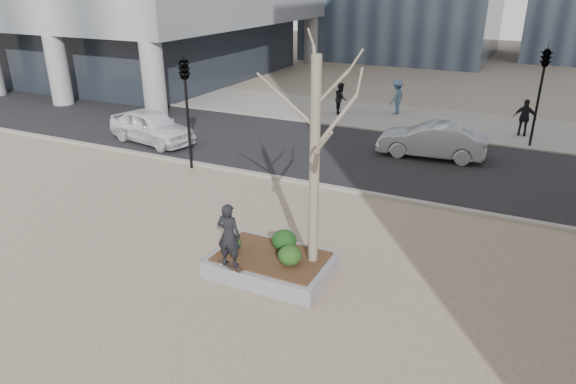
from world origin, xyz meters
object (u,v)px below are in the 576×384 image
at_px(skateboard, 230,266).
at_px(police_car, 152,126).
at_px(skateboarder, 229,235).
at_px(planter, 272,265).

relative_size(skateboard, police_car, 0.18).
bearing_deg(skateboard, skateboarder, -161.99).
relative_size(skateboarder, police_car, 0.37).
bearing_deg(skateboarder, planter, -132.25).
bearing_deg(skateboard, planter, 70.66).
relative_size(planter, skateboarder, 1.85).
height_order(planter, skateboarder, skateboarder).
distance_m(planter, skateboarder, 1.57).
xyz_separation_m(planter, police_car, (-10.11, 7.65, 0.55)).
bearing_deg(police_car, skateboarder, -121.54).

